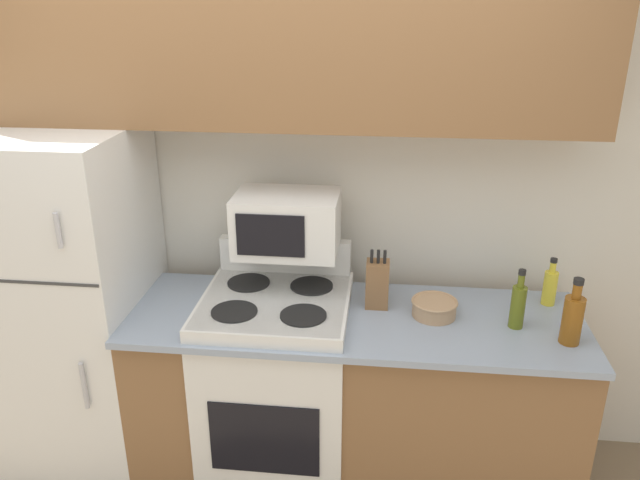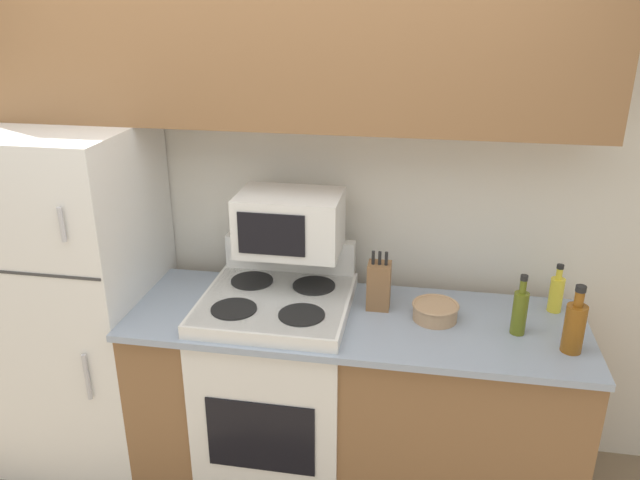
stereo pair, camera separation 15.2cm
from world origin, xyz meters
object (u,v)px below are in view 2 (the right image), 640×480
Objects in this scene: stove at (278,386)px; bottle_olive_oil at (520,311)px; refrigerator at (76,299)px; bottle_whiskey at (575,326)px; microwave at (290,222)px; bowl at (435,311)px; knife_block at (379,285)px; bottle_cooking_spray at (556,293)px.

stove is 1.14m from bottle_olive_oil.
bottle_olive_oil reaches higher than stove.
refrigerator reaches higher than bottle_whiskey.
refrigerator is 2.22m from bottle_whiskey.
bottle_whiskey reaches higher than stove.
microwave is 0.73m from bowl.
knife_block is 0.97× the size of bottle_whiskey.
microwave is at bearing 76.63° from stove.
microwave is at bearing 169.92° from bottle_olive_oil.
knife_block reaches higher than bowl.
bottle_cooking_spray reaches higher than bowl.
bowl is 0.77× the size of bottle_olive_oil.
knife_block is (0.40, -0.05, -0.25)m from microwave.
bottle_whiskey reaches higher than bottle_olive_oil.
bowl is (1.68, -0.02, 0.10)m from refrigerator.
microwave reaches higher than bottle_olive_oil.
stove is at bearing -103.37° from microwave.
bottle_cooking_spray is at bearing 18.13° from bowl.
microwave is 1.20m from bottle_cooking_spray.
microwave is 0.48m from knife_block.
knife_block is 0.26m from bowl.
bowl is (0.65, -0.12, -0.32)m from microwave.
refrigerator reaches higher than bottle_olive_oil.
bowl is at bearing -14.77° from knife_block.
bottle_whiskey is at bearing -17.26° from bowl.
microwave is 1.03m from bottle_olive_oil.
stove is at bearing -177.36° from bowl.
stove is 4.10× the size of knife_block.
bottle_olive_oil is at bearing -2.15° from refrigerator.
knife_block is 1.36× the size of bowl.
stove is 2.46× the size of microwave.
refrigerator is at bearing 179.40° from bowl.
bowl is at bearing 162.74° from bottle_whiskey.
knife_block reaches higher than stove.
bottle_whiskey is (2.20, -0.18, 0.17)m from refrigerator.
bottle_olive_oil is 0.93× the size of bottle_whiskey.
knife_block is at bearing 168.01° from bottle_olive_oil.
refrigerator is 7.52× the size of bottle_cooking_spray.
stove is 5.58× the size of bowl.
bottle_whiskey reaches higher than bottle_cooking_spray.
stove is at bearing 173.85° from bottle_whiskey.
knife_block is 0.77m from bottle_cooking_spray.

